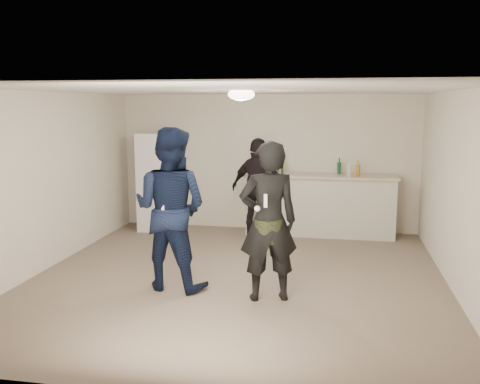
% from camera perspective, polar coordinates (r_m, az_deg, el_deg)
% --- Properties ---
extents(floor, '(6.00, 6.00, 0.00)m').
position_cam_1_polar(floor, '(7.31, -0.29, -9.19)').
color(floor, '#6B5B4C').
rests_on(floor, ground).
extents(ceiling, '(6.00, 6.00, 0.00)m').
position_cam_1_polar(ceiling, '(6.93, -0.30, 10.81)').
color(ceiling, silver).
rests_on(ceiling, wall_back).
extents(wall_back, '(6.00, 0.00, 6.00)m').
position_cam_1_polar(wall_back, '(9.95, 2.91, 3.15)').
color(wall_back, beige).
rests_on(wall_back, floor).
extents(wall_front, '(6.00, 0.00, 6.00)m').
position_cam_1_polar(wall_front, '(4.16, -8.02, -5.70)').
color(wall_front, beige).
rests_on(wall_front, floor).
extents(wall_left, '(0.00, 6.00, 6.00)m').
position_cam_1_polar(wall_left, '(7.98, -20.08, 1.06)').
color(wall_left, beige).
rests_on(wall_left, floor).
extents(wall_right, '(0.00, 6.00, 6.00)m').
position_cam_1_polar(wall_right, '(7.04, 22.26, -0.11)').
color(wall_right, beige).
rests_on(wall_right, floor).
extents(counter, '(2.60, 0.56, 1.05)m').
position_cam_1_polar(counter, '(9.65, 8.50, -1.49)').
color(counter, beige).
rests_on(counter, floor).
extents(counter_top, '(2.68, 0.64, 0.04)m').
position_cam_1_polar(counter_top, '(9.56, 8.58, 1.72)').
color(counter_top, '#C6B199').
rests_on(counter_top, counter).
extents(fridge, '(0.70, 0.70, 1.80)m').
position_cam_1_polar(fridge, '(10.05, -8.49, 1.11)').
color(fridge, white).
rests_on(fridge, floor).
extents(fridge_handle, '(0.02, 0.02, 0.60)m').
position_cam_1_polar(fridge_handle, '(9.56, -7.67, 3.13)').
color(fridge_handle, silver).
rests_on(fridge_handle, fridge).
extents(ceiling_dome, '(0.36, 0.36, 0.16)m').
position_cam_1_polar(ceiling_dome, '(7.22, 0.15, 10.36)').
color(ceiling_dome, white).
rests_on(ceiling_dome, ceiling).
extents(shaker, '(0.08, 0.08, 0.17)m').
position_cam_1_polar(shaker, '(9.54, 4.18, 2.42)').
color(shaker, silver).
rests_on(shaker, counter_top).
extents(man, '(1.11, 0.93, 2.05)m').
position_cam_1_polar(man, '(6.78, -7.44, -1.79)').
color(man, '#0F1D41').
rests_on(man, floor).
extents(woman, '(0.80, 0.64, 1.91)m').
position_cam_1_polar(woman, '(6.32, 3.04, -3.17)').
color(woman, black).
rests_on(woman, floor).
extents(camo_shorts, '(0.34, 0.34, 0.28)m').
position_cam_1_polar(camo_shorts, '(6.34, 3.03, -4.10)').
color(camo_shorts, '#2A3618').
rests_on(camo_shorts, woman).
extents(spectator, '(1.11, 0.77, 1.76)m').
position_cam_1_polar(spectator, '(9.21, 1.96, 0.32)').
color(spectator, black).
rests_on(spectator, floor).
extents(remote_man, '(0.04, 0.04, 0.15)m').
position_cam_1_polar(remote_man, '(6.51, -8.20, -2.02)').
color(remote_man, white).
rests_on(remote_man, man).
extents(nunchuk_man, '(0.07, 0.07, 0.07)m').
position_cam_1_polar(nunchuk_man, '(6.51, -7.10, -2.62)').
color(nunchuk_man, white).
rests_on(nunchuk_man, man).
extents(remote_woman, '(0.04, 0.04, 0.15)m').
position_cam_1_polar(remote_woman, '(6.01, 2.76, -0.94)').
color(remote_woman, silver).
rests_on(remote_woman, woman).
extents(nunchuk_woman, '(0.07, 0.07, 0.07)m').
position_cam_1_polar(nunchuk_woman, '(6.08, 1.85, -1.78)').
color(nunchuk_woman, white).
rests_on(nunchuk_woman, woman).
extents(bottle_cluster, '(1.40, 0.37, 0.27)m').
position_cam_1_polar(bottle_cluster, '(9.53, 9.81, 2.44)').
color(bottle_cluster, '#133E11').
rests_on(bottle_cluster, counter_top).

